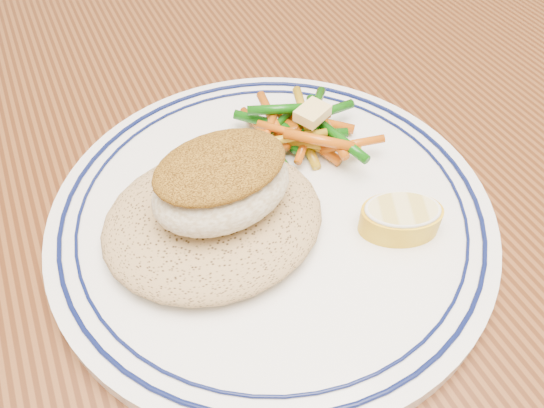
{
  "coord_description": "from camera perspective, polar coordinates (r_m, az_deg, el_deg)",
  "views": [
    {
      "loc": [
        -0.12,
        -0.18,
        1.04
      ],
      "look_at": [
        -0.02,
        0.03,
        0.77
      ],
      "focal_mm": 35.0,
      "sensor_mm": 36.0,
      "label": 1
    }
  ],
  "objects": [
    {
      "name": "dining_table",
      "position": [
        0.44,
        4.38,
        -12.12
      ],
      "size": [
        1.5,
        0.9,
        0.75
      ],
      "color": "#45210D",
      "rests_on": "ground"
    },
    {
      "name": "fish_fillet",
      "position": [
        0.32,
        -5.46,
        2.29
      ],
      "size": [
        0.09,
        0.07,
        0.04
      ],
      "color": "beige",
      "rests_on": "rice_pilaf"
    },
    {
      "name": "butter_pat",
      "position": [
        0.38,
        4.36,
        9.73
      ],
      "size": [
        0.03,
        0.03,
        0.01
      ],
      "primitive_type": "cube",
      "rotation": [
        0.0,
        0.0,
        0.44
      ],
      "color": "#F4D377",
      "rests_on": "vegetable_pile"
    },
    {
      "name": "rice_pilaf",
      "position": [
        0.34,
        -6.36,
        -1.28
      ],
      "size": [
        0.14,
        0.13,
        0.03
      ],
      "primitive_type": "ellipsoid",
      "color": "#A58352",
      "rests_on": "plate"
    },
    {
      "name": "lemon_wedge",
      "position": [
        0.35,
        13.66,
        -1.4
      ],
      "size": [
        0.06,
        0.06,
        0.02
      ],
      "color": "yellow",
      "rests_on": "plate"
    },
    {
      "name": "vegetable_pile",
      "position": [
        0.4,
        3.18,
        7.79
      ],
      "size": [
        0.1,
        0.11,
        0.03
      ],
      "color": "#B28612",
      "rests_on": "plate"
    },
    {
      "name": "plate",
      "position": [
        0.37,
        -0.0,
        -1.09
      ],
      "size": [
        0.3,
        0.3,
        0.02
      ],
      "color": "white",
      "rests_on": "dining_table"
    }
  ]
}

